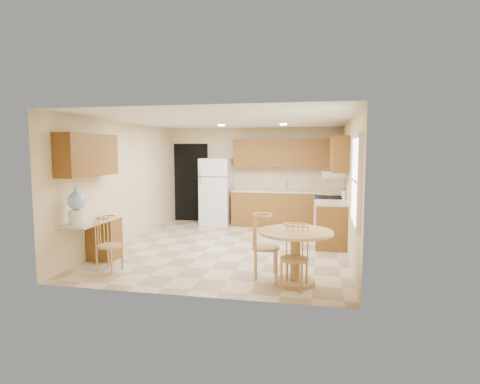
% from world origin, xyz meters
% --- Properties ---
extents(floor, '(5.50, 5.50, 0.00)m').
position_xyz_m(floor, '(0.00, 0.00, 0.00)').
color(floor, '#C9B091').
rests_on(floor, ground).
extents(ceiling, '(4.50, 5.50, 0.02)m').
position_xyz_m(ceiling, '(0.00, 0.00, 2.50)').
color(ceiling, white).
rests_on(ceiling, wall_back).
extents(wall_back, '(4.50, 0.02, 2.50)m').
position_xyz_m(wall_back, '(0.00, 2.75, 1.25)').
color(wall_back, beige).
rests_on(wall_back, floor).
extents(wall_front, '(4.50, 0.02, 2.50)m').
position_xyz_m(wall_front, '(0.00, -2.75, 1.25)').
color(wall_front, beige).
rests_on(wall_front, floor).
extents(wall_left, '(0.02, 5.50, 2.50)m').
position_xyz_m(wall_left, '(-2.25, 0.00, 1.25)').
color(wall_left, beige).
rests_on(wall_left, floor).
extents(wall_right, '(0.02, 5.50, 2.50)m').
position_xyz_m(wall_right, '(2.25, 0.00, 1.25)').
color(wall_right, beige).
rests_on(wall_right, floor).
extents(doorway, '(0.90, 0.02, 2.10)m').
position_xyz_m(doorway, '(-1.75, 2.73, 1.05)').
color(doorway, black).
rests_on(doorway, floor).
extents(base_cab_back, '(2.75, 0.60, 0.87)m').
position_xyz_m(base_cab_back, '(0.88, 2.45, 0.43)').
color(base_cab_back, brown).
rests_on(base_cab_back, floor).
extents(counter_back, '(2.75, 0.63, 0.04)m').
position_xyz_m(counter_back, '(0.88, 2.45, 0.89)').
color(counter_back, beige).
rests_on(counter_back, base_cab_back).
extents(base_cab_right_a, '(0.60, 0.59, 0.87)m').
position_xyz_m(base_cab_right_a, '(1.95, 1.85, 0.43)').
color(base_cab_right_a, brown).
rests_on(base_cab_right_a, floor).
extents(counter_right_a, '(0.63, 0.59, 0.04)m').
position_xyz_m(counter_right_a, '(1.95, 1.85, 0.89)').
color(counter_right_a, beige).
rests_on(counter_right_a, base_cab_right_a).
extents(base_cab_right_b, '(0.60, 0.80, 0.87)m').
position_xyz_m(base_cab_right_b, '(1.95, 0.40, 0.43)').
color(base_cab_right_b, brown).
rests_on(base_cab_right_b, floor).
extents(counter_right_b, '(0.63, 0.80, 0.04)m').
position_xyz_m(counter_right_b, '(1.95, 0.40, 0.89)').
color(counter_right_b, beige).
rests_on(counter_right_b, base_cab_right_b).
extents(upper_cab_back, '(2.75, 0.33, 0.70)m').
position_xyz_m(upper_cab_back, '(0.88, 2.58, 1.85)').
color(upper_cab_back, brown).
rests_on(upper_cab_back, wall_back).
extents(upper_cab_right, '(0.33, 2.42, 0.70)m').
position_xyz_m(upper_cab_right, '(2.08, 1.21, 1.85)').
color(upper_cab_right, brown).
rests_on(upper_cab_right, wall_right).
extents(upper_cab_left, '(0.33, 1.40, 0.70)m').
position_xyz_m(upper_cab_left, '(-2.08, -1.60, 1.85)').
color(upper_cab_left, brown).
rests_on(upper_cab_left, wall_left).
extents(sink, '(0.78, 0.44, 0.01)m').
position_xyz_m(sink, '(0.85, 2.45, 0.91)').
color(sink, silver).
rests_on(sink, counter_back).
extents(range_hood, '(0.50, 0.76, 0.14)m').
position_xyz_m(range_hood, '(2.00, 1.18, 1.42)').
color(range_hood, silver).
rests_on(range_hood, upper_cab_right).
extents(desk_pedestal, '(0.48, 0.42, 0.72)m').
position_xyz_m(desk_pedestal, '(-2.00, -1.32, 0.36)').
color(desk_pedestal, brown).
rests_on(desk_pedestal, floor).
extents(desk_top, '(0.50, 1.20, 0.04)m').
position_xyz_m(desk_top, '(-2.00, -1.70, 0.75)').
color(desk_top, beige).
rests_on(desk_top, desk_pedestal).
extents(window, '(0.06, 1.12, 1.30)m').
position_xyz_m(window, '(2.23, -1.85, 1.50)').
color(window, white).
rests_on(window, wall_right).
extents(can_light_a, '(0.14, 0.14, 0.02)m').
position_xyz_m(can_light_a, '(-0.50, 1.20, 2.48)').
color(can_light_a, white).
rests_on(can_light_a, ceiling).
extents(can_light_b, '(0.14, 0.14, 0.02)m').
position_xyz_m(can_light_b, '(0.90, 1.20, 2.48)').
color(can_light_b, white).
rests_on(can_light_b, ceiling).
extents(refrigerator, '(0.76, 0.74, 1.71)m').
position_xyz_m(refrigerator, '(-0.95, 2.40, 0.86)').
color(refrigerator, white).
rests_on(refrigerator, floor).
extents(stove, '(0.65, 0.76, 1.09)m').
position_xyz_m(stove, '(1.92, 1.18, 0.47)').
color(stove, white).
rests_on(stove, floor).
extents(dining_table, '(1.06, 1.06, 0.79)m').
position_xyz_m(dining_table, '(1.40, -2.00, 0.52)').
color(dining_table, tan).
rests_on(dining_table, floor).
extents(chair_table_a, '(0.43, 0.55, 0.96)m').
position_xyz_m(chair_table_a, '(0.93, -1.84, 0.59)').
color(chair_table_a, tan).
rests_on(chair_table_a, floor).
extents(chair_table_b, '(0.40, 0.41, 0.90)m').
position_xyz_m(chair_table_b, '(1.40, -2.29, 0.55)').
color(chair_table_b, tan).
rests_on(chair_table_b, floor).
extents(chair_desk, '(0.39, 0.50, 0.87)m').
position_xyz_m(chair_desk, '(-1.55, -2.03, 0.53)').
color(chair_desk, tan).
rests_on(chair_desk, floor).
extents(water_crock, '(0.29, 0.29, 0.60)m').
position_xyz_m(water_crock, '(-2.00, -2.09, 1.04)').
color(water_crock, white).
rests_on(water_crock, desk_top).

